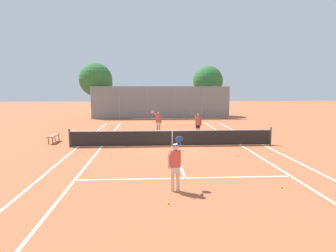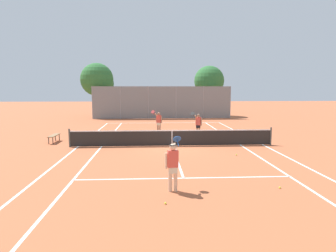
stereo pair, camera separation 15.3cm
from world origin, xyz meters
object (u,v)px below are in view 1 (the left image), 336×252
Objects in this scene: courtside_bench at (54,136)px; tree_behind_right at (207,82)px; player_near_side at (175,164)px; loose_tennis_ball_0 at (151,142)px; loose_tennis_ball_4 at (237,155)px; player_far_left at (158,121)px; loose_tennis_ball_5 at (168,203)px; player_far_right at (198,124)px; tennis_net at (172,137)px; loose_tennis_ball_2 at (282,187)px; loose_tennis_ball_1 at (167,124)px; tree_behind_left at (97,81)px.

tree_behind_right is at bearing 53.55° from courtside_bench.
player_near_side is 0.29× the size of tree_behind_right.
loose_tennis_ball_0 is (-0.73, 9.11, -0.89)m from player_near_side.
loose_tennis_ball_0 is 1.00× the size of loose_tennis_ball_4.
player_far_left is 13.96m from loose_tennis_ball_5.
player_far_right is 3.97m from loose_tennis_ball_0.
loose_tennis_ball_0 is 0.04× the size of courtside_bench.
player_near_side is 1.48m from loose_tennis_ball_5.
tennis_net is 1.87m from loose_tennis_ball_0.
loose_tennis_ball_2 is at bearing -64.18° from loose_tennis_ball_0.
player_far_left reaches higher than loose_tennis_ball_1.
tree_behind_left is (-6.59, 27.43, 4.23)m from loose_tennis_ball_5.
loose_tennis_ball_4 is 0.01× the size of tree_behind_right.
courtside_bench is 17.32m from tree_behind_left.
player_near_side is 1.00× the size of player_far_right.
loose_tennis_ball_2 is at bearing -73.34° from player_far_left.
tree_behind_right is at bearing 76.86° from loose_tennis_ball_5.
tree_behind_right is (13.21, 0.94, -0.07)m from tree_behind_left.
loose_tennis_ball_5 is 0.01× the size of tree_behind_right.
loose_tennis_ball_1 is 1.00× the size of loose_tennis_ball_5.
loose_tennis_ball_5 is at bearing -90.59° from player_far_left.
player_near_side is at bearing -125.29° from loose_tennis_ball_4.
loose_tennis_ball_4 is 24.03m from tree_behind_left.
player_far_right is at bearing 76.92° from player_near_side.
courtside_bench is 22.48m from tree_behind_right.
courtside_bench is (-9.42, -1.70, -0.52)m from player_far_right.
loose_tennis_ball_4 is at bearing 57.95° from loose_tennis_ball_5.
loose_tennis_ball_2 is at bearing -68.11° from tree_behind_left.
tree_behind_right is at bearing 76.93° from player_near_side.
tree_behind_left is at bearing 103.51° from loose_tennis_ball_5.
loose_tennis_ball_2 is (1.08, -11.08, -0.89)m from player_far_right.
loose_tennis_ball_4 is 1.00× the size of loose_tennis_ball_5.
player_near_side is 9.19m from loose_tennis_ball_0.
loose_tennis_ball_0 is at bearing 133.16° from tennis_net.
tennis_net is at bearing 138.89° from loose_tennis_ball_4.
loose_tennis_ball_2 is 1.00× the size of loose_tennis_ball_5.
player_far_left is 1.00× the size of player_far_right.
tennis_net is 181.82× the size of loose_tennis_ball_1.
tree_behind_left is (-9.47, 15.18, 3.34)m from player_far_right.
player_near_side is 1.00× the size of player_far_left.
player_far_right is at bearing -103.07° from tree_behind_right.
loose_tennis_ball_4 is 22.69m from tree_behind_right.
tree_behind_right reaches higher than loose_tennis_ball_4.
loose_tennis_ball_5 is at bearing -103.23° from player_far_right.
loose_tennis_ball_0 is (-0.58, -3.68, -0.89)m from player_far_left.
tree_behind_right is (13.16, 17.82, 3.78)m from courtside_bench.
loose_tennis_ball_2 is at bearing 16.54° from loose_tennis_ball_5.
loose_tennis_ball_5 is 0.01× the size of tree_behind_left.
loose_tennis_ball_4 is at bearing 54.71° from player_near_side.
loose_tennis_ball_1 is at bearing 80.59° from loose_tennis_ball_0.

